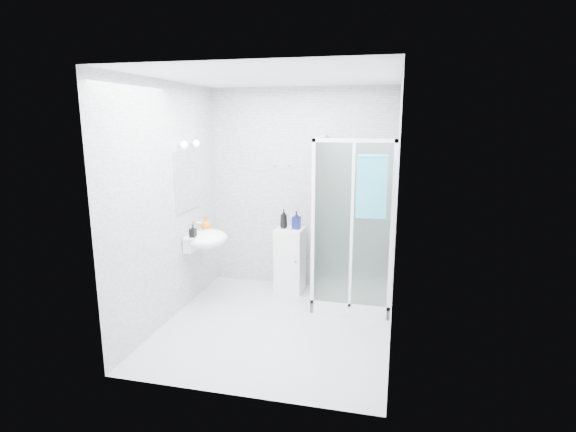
% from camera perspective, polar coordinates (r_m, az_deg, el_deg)
% --- Properties ---
extents(room, '(2.40, 2.60, 2.60)m').
position_cam_1_polar(room, '(4.61, -1.61, 0.96)').
color(room, silver).
rests_on(room, ground).
extents(shower_enclosure, '(0.90, 0.95, 2.00)m').
position_cam_1_polar(shower_enclosure, '(5.45, 7.42, -6.66)').
color(shower_enclosure, white).
rests_on(shower_enclosure, ground).
extents(wall_basin, '(0.46, 0.56, 0.35)m').
position_cam_1_polar(wall_basin, '(5.46, -10.40, -2.88)').
color(wall_basin, white).
rests_on(wall_basin, ground).
extents(mirror, '(0.02, 0.60, 0.70)m').
position_cam_1_polar(mirror, '(5.41, -12.62, 4.48)').
color(mirror, white).
rests_on(mirror, room).
extents(vanity_lights, '(0.10, 0.40, 0.08)m').
position_cam_1_polar(vanity_lights, '(5.35, -12.35, 8.93)').
color(vanity_lights, silver).
rests_on(vanity_lights, room).
extents(wall_hooks, '(0.23, 0.06, 0.03)m').
position_cam_1_polar(wall_hooks, '(5.83, -0.82, 6.49)').
color(wall_hooks, silver).
rests_on(wall_hooks, room).
extents(storage_cabinet, '(0.36, 0.38, 0.84)m').
position_cam_1_polar(storage_cabinet, '(5.82, 0.26, -5.60)').
color(storage_cabinet, white).
rests_on(storage_cabinet, ground).
extents(hand_towel, '(0.32, 0.05, 0.68)m').
position_cam_1_polar(hand_towel, '(4.79, 10.59, 3.86)').
color(hand_towel, teal).
rests_on(hand_towel, shower_enclosure).
extents(shampoo_bottle_a, '(0.12, 0.12, 0.25)m').
position_cam_1_polar(shampoo_bottle_a, '(5.70, -0.55, -0.35)').
color(shampoo_bottle_a, black).
rests_on(shampoo_bottle_a, storage_cabinet).
extents(shampoo_bottle_b, '(0.10, 0.11, 0.23)m').
position_cam_1_polar(shampoo_bottle_b, '(5.67, 1.08, -0.51)').
color(shampoo_bottle_b, '#0D124F').
rests_on(shampoo_bottle_b, storage_cabinet).
extents(soap_dispenser_orange, '(0.17, 0.17, 0.17)m').
position_cam_1_polar(soap_dispenser_orange, '(5.60, -10.38, -0.92)').
color(soap_dispenser_orange, '#C96217').
rests_on(soap_dispenser_orange, wall_basin).
extents(soap_dispenser_black, '(0.08, 0.08, 0.15)m').
position_cam_1_polar(soap_dispenser_black, '(5.29, -11.99, -1.87)').
color(soap_dispenser_black, black).
rests_on(soap_dispenser_black, wall_basin).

